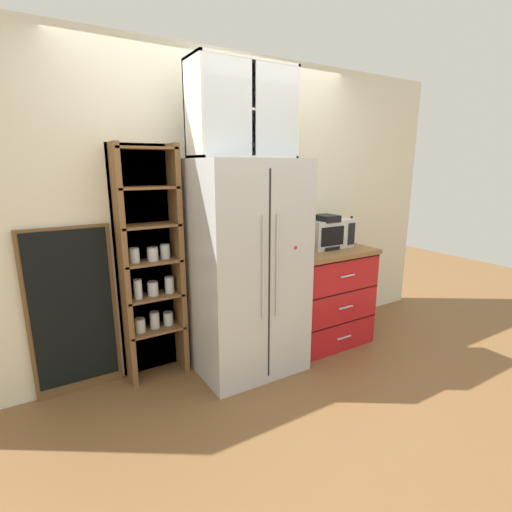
{
  "coord_description": "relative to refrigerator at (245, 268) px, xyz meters",
  "views": [
    {
      "loc": [
        -1.46,
        -2.55,
        1.66
      ],
      "look_at": [
        0.1,
        0.0,
        0.94
      ],
      "focal_mm": 26.59,
      "sensor_mm": 36.0,
      "label": 1
    }
  ],
  "objects": [
    {
      "name": "ground_plane",
      "position": [
        -0.0,
        -0.0,
        -0.85
      ],
      "size": [
        10.6,
        10.6,
        0.0
      ],
      "primitive_type": "plane",
      "color": "brown"
    },
    {
      "name": "wall_back_cream",
      "position": [
        -0.0,
        0.4,
        0.42
      ],
      "size": [
        4.91,
        0.1,
        2.55
      ],
      "primitive_type": "cube",
      "color": "silver",
      "rests_on": "ground"
    },
    {
      "name": "refrigerator",
      "position": [
        0.0,
        0.0,
        0.0
      ],
      "size": [
        0.84,
        0.72,
        1.71
      ],
      "color": "silver",
      "rests_on": "ground"
    },
    {
      "name": "pantry_shelf_column",
      "position": [
        -0.69,
        0.29,
        0.06
      ],
      "size": [
        0.5,
        0.25,
        1.82
      ],
      "color": "brown",
      "rests_on": "ground"
    },
    {
      "name": "counter_cabinet",
      "position": [
        0.86,
        0.04,
        -0.4
      ],
      "size": [
        0.83,
        0.65,
        0.91
      ],
      "color": "red",
      "rests_on": "ground"
    },
    {
      "name": "microwave",
      "position": [
        0.92,
        0.09,
        0.19
      ],
      "size": [
        0.44,
        0.33,
        0.26
      ],
      "color": "silver",
      "rests_on": "counter_cabinet"
    },
    {
      "name": "coffee_maker",
      "position": [
        0.86,
        0.04,
        0.21
      ],
      "size": [
        0.17,
        0.2,
        0.31
      ],
      "color": "black",
      "rests_on": "counter_cabinet"
    },
    {
      "name": "mug_red",
      "position": [
        0.59,
        0.05,
        0.1
      ],
      "size": [
        0.12,
        0.08,
        0.09
      ],
      "color": "red",
      "rests_on": "counter_cabinet"
    },
    {
      "name": "mug_charcoal",
      "position": [
        0.86,
        0.01,
        0.1
      ],
      "size": [
        0.11,
        0.07,
        0.08
      ],
      "color": "#2D2D33",
      "rests_on": "counter_cabinet"
    },
    {
      "name": "bottle_cobalt",
      "position": [
        0.86,
        -0.01,
        0.17
      ],
      "size": [
        0.06,
        0.06,
        0.25
      ],
      "color": "navy",
      "rests_on": "counter_cabinet"
    },
    {
      "name": "bottle_green",
      "position": [
        1.2,
        0.05,
        0.18
      ],
      "size": [
        0.06,
        0.06,
        0.27
      ],
      "color": "#285B33",
      "rests_on": "counter_cabinet"
    },
    {
      "name": "upper_cabinet",
      "position": [
        -0.0,
        0.05,
        1.19
      ],
      "size": [
        0.8,
        0.32,
        0.67
      ],
      "color": "silver",
      "rests_on": "refrigerator"
    },
    {
      "name": "chalkboard_menu",
      "position": [
        -1.26,
        0.32,
        -0.23
      ],
      "size": [
        0.6,
        0.04,
        1.25
      ],
      "color": "brown",
      "rests_on": "ground"
    }
  ]
}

